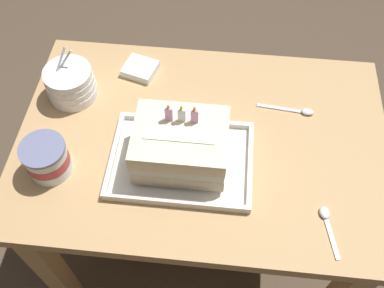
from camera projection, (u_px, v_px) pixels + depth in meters
ground_plane at (199, 239)px, 1.73m from camera, size 8.00×8.00×0.00m
dining_table at (201, 163)px, 1.25m from camera, size 0.99×0.67×0.70m
foil_tray at (181, 161)px, 1.10m from camera, size 0.36×0.26×0.02m
birthday_cake at (181, 145)px, 1.04m from camera, size 0.22×0.18×0.16m
bowl_stack at (70, 83)px, 1.20m from camera, size 0.14×0.14×0.15m
ice_cream_tub at (47, 159)px, 1.06m from camera, size 0.11×0.11×0.10m
serving_spoon_near_tray at (299, 111)px, 1.20m from camera, size 0.16×0.03×0.01m
serving_spoon_by_bowls at (326, 219)px, 1.02m from camera, size 0.04×0.13×0.01m
napkin_pile at (140, 69)px, 1.28m from camera, size 0.11×0.10×0.02m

